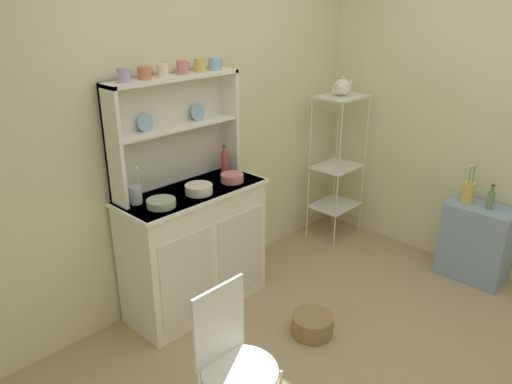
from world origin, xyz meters
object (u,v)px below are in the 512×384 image
Objects in this scene: floor_basket at (312,325)px; hutch_shelf_unit at (173,123)px; bakers_rack at (338,156)px; cup_lilac_0 at (124,75)px; porcelain_teapot at (342,87)px; wire_chair at (231,354)px; hutch_cabinet at (195,248)px; bowl_mixing_large at (161,203)px; utensil_jar at (136,194)px; oil_bottle at (491,199)px; flower_vase at (468,191)px; jam_bottle at (225,162)px; side_shelf_blue at (475,243)px.

hutch_shelf_unit is at bearing 107.61° from floor_basket.
bakers_rack is 2.11m from cup_lilac_0.
wire_chair is at bearing -156.32° from porcelain_teapot.
porcelain_teapot reaches higher than hutch_cabinet.
bowl_mixing_large is at bearing -179.66° from porcelain_teapot.
utensil_jar is (-0.37, 0.08, 0.49)m from hutch_cabinet.
bakers_rack is 1.27m from oil_bottle.
cup_lilac_0 reaches higher than bakers_rack.
porcelain_teapot is at bearing -180.00° from bakers_rack.
cup_lilac_0 is (-0.65, 0.92, 1.58)m from floor_basket.
utensil_jar is (-0.03, -0.04, -0.71)m from cup_lilac_0.
bakers_rack is at bearing -2.28° from hutch_cabinet.
flower_vase is at bearing -37.21° from hutch_shelf_unit.
jam_bottle is 0.91× the size of porcelain_teapot.
porcelain_teapot reaches higher than floor_basket.
hutch_cabinet reaches higher than floor_basket.
bowl_mixing_large is (0.32, 0.94, 0.38)m from wire_chair.
hutch_cabinet reaches higher than side_shelf_blue.
oil_bottle is at bearing -34.75° from cup_lilac_0.
cup_lilac_0 is at bearing 57.64° from utensil_jar.
oil_bottle is at bearing -40.57° from hutch_shelf_unit.
hutch_shelf_unit reaches higher than porcelain_teapot.
floor_basket is at bearing -72.39° from hutch_shelf_unit.
bakers_rack reaches higher than jam_bottle.
utensil_jar is at bearing 146.45° from oil_bottle.
flower_vase is at bearing -81.49° from porcelain_teapot.
cup_lilac_0 is at bearing 174.47° from porcelain_teapot.
hutch_shelf_unit is 4.93× the size of oil_bottle.
cup_lilac_0 is 0.38× the size of utensil_jar.
floor_basket is (-1.26, -0.74, -0.70)m from bakers_rack.
side_shelf_blue is 2.57m from utensil_jar.
bowl_mixing_large reaches higher than oil_bottle.
hutch_shelf_unit is 3.46× the size of floor_basket.
hutch_shelf_unit is 4.05× the size of utensil_jar.
utensil_jar is (-1.94, 0.14, 0.17)m from bakers_rack.
hutch_cabinet is at bearing 13.98° from bowl_mixing_large.
hutch_cabinet is 4.41× the size of porcelain_teapot.
bakers_rack is at bearing 97.61° from side_shelf_blue.
utensil_jar is (-2.10, 1.34, 0.64)m from side_shelf_blue.
hutch_shelf_unit is 0.53m from utensil_jar.
hutch_shelf_unit is at bearing 168.26° from jam_bottle.
oil_bottle is at bearing -89.96° from flower_vase.
side_shelf_blue is 2.59× the size of utensil_jar.
flower_vase is (-0.00, 0.12, 0.40)m from side_shelf_blue.
cup_lilac_0 reaches higher than hutch_shelf_unit.
wire_chair is at bearing -103.31° from cup_lilac_0.
hutch_shelf_unit is at bearing 13.05° from utensil_jar.
oil_bottle is (0.00, -0.17, -0.02)m from flower_vase.
bowl_mixing_large reaches higher than side_shelf_blue.
hutch_shelf_unit is at bearing 38.84° from bowl_mixing_large.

